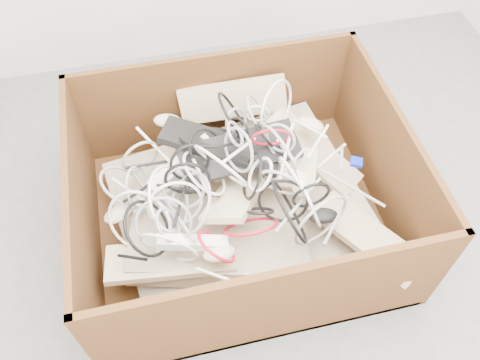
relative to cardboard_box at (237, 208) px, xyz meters
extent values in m
plane|color=#555557|center=(0.23, -0.27, -0.14)|extent=(3.00, 3.00, 0.00)
cube|color=#36210D|center=(0.02, 0.00, -0.12)|extent=(1.26, 1.05, 0.03)
cube|color=#36210D|center=(0.02, 0.51, 0.13)|extent=(1.26, 0.02, 0.54)
cube|color=#36210D|center=(0.02, -0.51, 0.13)|extent=(1.26, 0.03, 0.54)
cube|color=#36210D|center=(0.64, 0.00, 0.13)|extent=(0.03, 1.00, 0.54)
cube|color=#36210D|center=(-0.60, 0.00, 0.13)|extent=(0.02, 1.00, 0.54)
cube|color=tan|center=(0.02, 0.02, -0.05)|extent=(1.11, 0.96, 0.20)
cube|color=tan|center=(-0.09, -0.05, 0.03)|extent=(0.79, 0.71, 0.22)
cube|color=tan|center=(-0.23, 0.19, 0.07)|extent=(0.46, 0.43, 0.14)
cube|color=tan|center=(0.37, 0.16, 0.09)|extent=(0.41, 0.47, 0.19)
cube|color=tan|center=(-0.01, -0.23, 0.05)|extent=(0.22, 0.49, 0.04)
cube|color=tan|center=(-0.30, -0.23, 0.09)|extent=(0.49, 0.22, 0.08)
cube|color=tan|center=(0.44, -0.30, 0.09)|extent=(0.38, 0.49, 0.09)
cube|color=tan|center=(0.08, 0.44, 0.19)|extent=(0.48, 0.15, 0.22)
cube|color=tan|center=(0.01, -0.02, 0.17)|extent=(0.38, 0.45, 0.25)
cube|color=tan|center=(0.11, 0.08, 0.16)|extent=(0.49, 0.35, 0.17)
cube|color=black|center=(-0.03, 0.13, 0.26)|extent=(0.49, 0.35, 0.16)
cube|color=black|center=(0.03, 0.08, 0.26)|extent=(0.49, 0.23, 0.09)
ellipsoid|color=#C2B39C|center=(-0.46, -0.04, 0.17)|extent=(0.13, 0.11, 0.04)
ellipsoid|color=#C2B39C|center=(0.37, 0.21, 0.21)|extent=(0.13, 0.13, 0.04)
ellipsoid|color=#C2B39C|center=(-0.13, -0.30, 0.19)|extent=(0.12, 0.08, 0.04)
ellipsoid|color=#C2B39C|center=(0.20, -0.14, 0.30)|extent=(0.10, 0.13, 0.04)
ellipsoid|color=#C2B39C|center=(-0.22, 0.32, 0.25)|extent=(0.13, 0.10, 0.04)
ellipsoid|color=black|center=(0.29, -0.21, 0.16)|extent=(0.13, 0.09, 0.04)
ellipsoid|color=#C2B39C|center=(0.26, 0.23, 0.17)|extent=(0.13, 0.13, 0.04)
cube|color=white|center=(-0.20, 0.09, 0.24)|extent=(0.29, 0.19, 0.12)
cube|color=white|center=(-0.21, -0.24, 0.21)|extent=(0.26, 0.09, 0.08)
cube|color=#0B18AD|center=(0.47, -0.04, 0.23)|extent=(0.06, 0.06, 0.03)
torus|color=gray|center=(-0.35, 0.16, 0.24)|extent=(0.21, 0.09, 0.23)
torus|color=gray|center=(0.01, 0.02, 0.35)|extent=(0.11, 0.21, 0.23)
torus|color=gray|center=(0.05, 0.24, 0.26)|extent=(0.13, 0.13, 0.16)
torus|color=gray|center=(0.02, 0.09, 0.36)|extent=(0.09, 0.15, 0.13)
torus|color=black|center=(-0.09, 0.10, 0.29)|extent=(0.21, 0.21, 0.13)
torus|color=#B20C24|center=(0.00, -0.23, 0.22)|extent=(0.25, 0.19, 0.18)
torus|color=black|center=(0.14, 0.11, 0.30)|extent=(0.10, 0.16, 0.13)
torus|color=gray|center=(-0.38, 0.03, 0.21)|extent=(0.10, 0.25, 0.25)
torus|color=black|center=(0.04, -0.06, 0.29)|extent=(0.11, 0.23, 0.21)
torus|color=silver|center=(0.15, 0.26, 0.26)|extent=(0.12, 0.06, 0.13)
torus|color=silver|center=(-0.30, -0.25, 0.21)|extent=(0.25, 0.17, 0.29)
torus|color=#B20C24|center=(0.14, 0.05, 0.35)|extent=(0.20, 0.07, 0.20)
torus|color=gray|center=(0.13, -0.14, 0.33)|extent=(0.19, 0.15, 0.23)
torus|color=silver|center=(0.06, -0.10, 0.34)|extent=(0.13, 0.19, 0.16)
torus|color=black|center=(0.04, 0.16, 0.30)|extent=(0.11, 0.12, 0.14)
torus|color=black|center=(-0.17, 0.03, 0.32)|extent=(0.21, 0.09, 0.21)
torus|color=gray|center=(-0.21, -0.04, 0.27)|extent=(0.22, 0.16, 0.18)
torus|color=silver|center=(-0.12, 0.01, 0.26)|extent=(0.18, 0.26, 0.20)
torus|color=silver|center=(-0.25, -0.09, 0.24)|extent=(0.29, 0.09, 0.29)
torus|color=silver|center=(-0.27, -0.08, 0.26)|extent=(0.18, 0.31, 0.31)
torus|color=black|center=(-0.19, -0.04, 0.31)|extent=(0.23, 0.05, 0.23)
torus|color=gray|center=(-0.43, 0.07, 0.20)|extent=(0.23, 0.28, 0.18)
torus|color=black|center=(0.13, -0.19, 0.28)|extent=(0.23, 0.13, 0.21)
torus|color=silver|center=(-0.06, -0.03, 0.34)|extent=(0.22, 0.27, 0.32)
torus|color=gray|center=(0.15, 0.25, 0.27)|extent=(0.15, 0.25, 0.21)
torus|color=black|center=(0.22, -0.21, 0.31)|extent=(0.17, 0.02, 0.17)
torus|color=gray|center=(0.18, 0.06, 0.33)|extent=(0.14, 0.11, 0.17)
torus|color=silver|center=(0.23, -0.18, 0.25)|extent=(0.11, 0.30, 0.29)
torus|color=gray|center=(0.16, -0.01, 0.34)|extent=(0.10, 0.31, 0.31)
torus|color=#B20C24|center=(-0.14, -0.28, 0.22)|extent=(0.14, 0.18, 0.18)
torus|color=silver|center=(0.23, 0.28, 0.26)|extent=(0.25, 0.25, 0.34)
torus|color=black|center=(0.04, 0.24, 0.29)|extent=(0.15, 0.29, 0.26)
torus|color=silver|center=(-0.39, -0.11, 0.21)|extent=(0.32, 0.17, 0.32)
torus|color=black|center=(-0.07, 0.15, 0.30)|extent=(0.26, 0.25, 0.15)
torus|color=black|center=(-0.36, -0.17, 0.25)|extent=(0.17, 0.23, 0.21)
torus|color=black|center=(0.14, -0.24, 0.28)|extent=(0.15, 0.35, 0.33)
torus|color=silver|center=(0.17, -0.13, 0.33)|extent=(0.10, 0.17, 0.18)
torus|color=gray|center=(0.24, -0.28, 0.24)|extent=(0.32, 0.14, 0.34)
torus|color=black|center=(0.04, -0.19, 0.25)|extent=(0.14, 0.11, 0.11)
torus|color=gray|center=(-0.20, -0.12, 0.27)|extent=(0.19, 0.28, 0.22)
torus|color=gray|center=(-0.30, -0.16, 0.23)|extent=(0.29, 0.18, 0.24)
torus|color=gray|center=(-0.29, -0.18, 0.26)|extent=(0.12, 0.17, 0.14)
torus|color=silver|center=(-0.33, -0.02, 0.19)|extent=(0.19, 0.15, 0.14)
cylinder|color=silver|center=(-0.40, 0.02, 0.21)|extent=(0.14, 0.14, 0.07)
cylinder|color=silver|center=(-0.17, -0.39, 0.23)|extent=(0.11, 0.09, 0.05)
cylinder|color=silver|center=(0.38, 0.03, 0.18)|extent=(0.21, 0.13, 0.02)
cylinder|color=silver|center=(0.19, -0.01, 0.33)|extent=(0.12, 0.21, 0.08)
cylinder|color=gray|center=(0.18, -0.22, 0.28)|extent=(0.24, 0.20, 0.03)
cylinder|color=silver|center=(-0.27, 0.15, 0.27)|extent=(0.16, 0.24, 0.08)
cylinder|color=silver|center=(0.01, 0.02, 0.34)|extent=(0.16, 0.14, 0.06)
cylinder|color=gray|center=(-0.30, -0.03, 0.22)|extent=(0.21, 0.09, 0.05)
cylinder|color=black|center=(-0.19, -0.05, 0.25)|extent=(0.23, 0.07, 0.08)
cylinder|color=black|center=(-0.36, 0.01, 0.23)|extent=(0.15, 0.12, 0.06)
cylinder|color=silver|center=(0.34, 0.14, 0.25)|extent=(0.10, 0.15, 0.04)
cylinder|color=silver|center=(0.19, 0.10, 0.27)|extent=(0.06, 0.29, 0.09)
cylinder|color=gray|center=(0.31, -0.27, 0.21)|extent=(0.17, 0.19, 0.02)
cylinder|color=gray|center=(0.21, -0.02, 0.27)|extent=(0.15, 0.10, 0.06)
cylinder|color=black|center=(-0.43, -0.24, 0.19)|extent=(0.11, 0.07, 0.05)
cylinder|color=black|center=(-0.22, -0.09, 0.28)|extent=(0.11, 0.24, 0.05)
cylinder|color=gray|center=(-0.25, -0.14, 0.24)|extent=(0.10, 0.26, 0.05)
cylinder|color=gray|center=(0.11, 0.17, 0.25)|extent=(0.15, 0.08, 0.04)
cylinder|color=gray|center=(0.43, -0.13, 0.19)|extent=(0.22, 0.20, 0.07)
cylinder|color=silver|center=(0.34, 0.06, 0.26)|extent=(0.16, 0.18, 0.04)
cylinder|color=black|center=(-0.27, 0.12, 0.24)|extent=(0.29, 0.04, 0.05)
cylinder|color=silver|center=(-0.14, -0.04, 0.32)|extent=(0.04, 0.23, 0.07)
camera|label=1|loc=(-0.25, -1.14, 1.75)|focal=37.38mm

